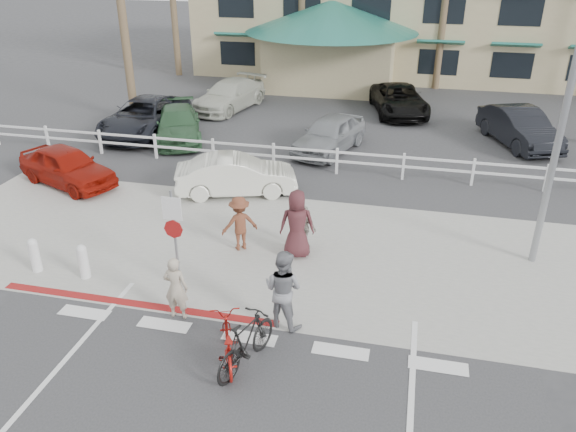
% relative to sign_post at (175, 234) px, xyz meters
% --- Properties ---
extents(ground, '(140.00, 140.00, 0.00)m').
position_rel_sign_post_xyz_m(ground, '(2.30, -2.20, -1.45)').
color(ground, '#333335').
extents(bike_path, '(12.00, 16.00, 0.01)m').
position_rel_sign_post_xyz_m(bike_path, '(2.30, -4.20, -1.45)').
color(bike_path, '#333335').
rests_on(bike_path, ground).
extents(sidewalk_plaza, '(22.00, 7.00, 0.01)m').
position_rel_sign_post_xyz_m(sidewalk_plaza, '(2.30, 2.30, -1.44)').
color(sidewalk_plaza, gray).
rests_on(sidewalk_plaza, ground).
extents(cross_street, '(40.00, 5.00, 0.01)m').
position_rel_sign_post_xyz_m(cross_street, '(2.30, 6.30, -1.45)').
color(cross_street, '#333335').
rests_on(cross_street, ground).
extents(parking_lot, '(50.00, 16.00, 0.01)m').
position_rel_sign_post_xyz_m(parking_lot, '(2.30, 15.80, -1.45)').
color(parking_lot, '#333335').
rests_on(parking_lot, ground).
extents(curb_red, '(7.00, 0.25, 0.02)m').
position_rel_sign_post_xyz_m(curb_red, '(-0.70, -1.00, -1.44)').
color(curb_red, maroon).
rests_on(curb_red, ground).
extents(rail_fence, '(29.40, 0.16, 1.00)m').
position_rel_sign_post_xyz_m(rail_fence, '(2.80, 8.30, -0.95)').
color(rail_fence, silver).
rests_on(rail_fence, ground).
extents(sign_post, '(0.50, 0.10, 2.90)m').
position_rel_sign_post_xyz_m(sign_post, '(0.00, 0.00, 0.00)').
color(sign_post, gray).
rests_on(sign_post, ground).
extents(bollard_0, '(0.26, 0.26, 0.95)m').
position_rel_sign_post_xyz_m(bollard_0, '(-2.50, -0.20, -0.97)').
color(bollard_0, silver).
rests_on(bollard_0, ground).
extents(bollard_1, '(0.26, 0.26, 0.95)m').
position_rel_sign_post_xyz_m(bollard_1, '(-3.90, -0.20, -0.97)').
color(bollard_1, silver).
rests_on(bollard_1, ground).
extents(streetlight_0, '(0.60, 2.00, 9.00)m').
position_rel_sign_post_xyz_m(streetlight_0, '(8.80, 3.30, 3.05)').
color(streetlight_0, gray).
rests_on(streetlight_0, ground).
extents(bike_red, '(1.25, 1.88, 0.93)m').
position_rel_sign_post_xyz_m(bike_red, '(2.07, -2.36, -0.98)').
color(bike_red, '#9C130D').
rests_on(bike_red, ground).
extents(rider_red, '(0.57, 0.38, 1.56)m').
position_rel_sign_post_xyz_m(rider_red, '(0.49, -1.22, -0.67)').
color(rider_red, '#AA9D88').
rests_on(rider_red, ground).
extents(bike_black, '(1.12, 2.00, 1.16)m').
position_rel_sign_post_xyz_m(bike_black, '(2.50, -2.45, -0.87)').
color(bike_black, black).
rests_on(bike_black, ground).
extents(rider_black, '(1.08, 0.95, 1.88)m').
position_rel_sign_post_xyz_m(rider_black, '(2.90, -0.95, -0.51)').
color(rider_black, gray).
rests_on(rider_black, ground).
extents(pedestrian_a, '(1.17, 1.05, 1.58)m').
position_rel_sign_post_xyz_m(pedestrian_a, '(0.92, 2.14, -0.66)').
color(pedestrian_a, brown).
rests_on(pedestrian_a, ground).
extents(pedestrian_child, '(0.82, 0.56, 1.29)m').
position_rel_sign_post_xyz_m(pedestrian_child, '(2.65, 2.58, -0.80)').
color(pedestrian_child, gray).
rests_on(pedestrian_child, ground).
extents(pedestrian_b, '(1.06, 0.81, 1.93)m').
position_rel_sign_post_xyz_m(pedestrian_b, '(2.54, 2.12, -0.49)').
color(pedestrian_b, '#441E22').
rests_on(pedestrian_b, ground).
extents(car_white_sedan, '(4.28, 2.62, 1.33)m').
position_rel_sign_post_xyz_m(car_white_sedan, '(-0.34, 5.76, -0.78)').
color(car_white_sedan, silver).
rests_on(car_white_sedan, ground).
extents(car_red_compact, '(4.30, 3.00, 1.36)m').
position_rel_sign_post_xyz_m(car_red_compact, '(-6.37, 5.20, -0.77)').
color(car_red_compact, maroon).
rests_on(car_red_compact, ground).
extents(lot_car_0, '(2.54, 5.50, 1.53)m').
position_rel_sign_post_xyz_m(lot_car_0, '(-6.34, 11.19, -0.69)').
color(lot_car_0, black).
rests_on(lot_car_0, ground).
extents(lot_car_1, '(3.57, 4.96, 1.33)m').
position_rel_sign_post_xyz_m(lot_car_1, '(-4.58, 10.75, -0.78)').
color(lot_car_1, '#315937').
rests_on(lot_car_1, ground).
extents(lot_car_2, '(2.88, 4.57, 1.45)m').
position_rel_sign_post_xyz_m(lot_car_2, '(2.02, 10.70, -0.73)').
color(lot_car_2, gray).
rests_on(lot_car_2, ground).
extents(lot_car_3, '(3.24, 4.96, 1.54)m').
position_rel_sign_post_xyz_m(lot_car_3, '(9.62, 13.28, -0.68)').
color(lot_car_3, black).
rests_on(lot_car_3, ground).
extents(lot_car_4, '(3.11, 5.27, 1.43)m').
position_rel_sign_post_xyz_m(lot_car_4, '(-3.95, 15.84, -0.73)').
color(lot_car_4, beige).
rests_on(lot_car_4, ground).
extents(lot_car_5, '(3.45, 5.43, 1.39)m').
position_rel_sign_post_xyz_m(lot_car_5, '(4.48, 16.93, -0.75)').
color(lot_car_5, black).
rests_on(lot_car_5, ground).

